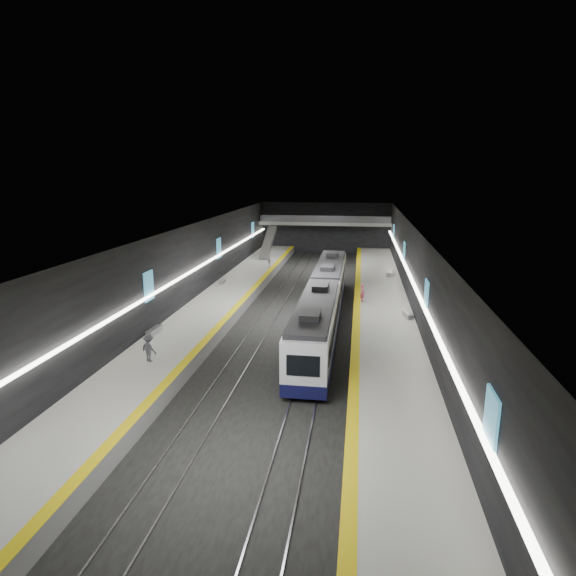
% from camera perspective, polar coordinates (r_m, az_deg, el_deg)
% --- Properties ---
extents(ground, '(70.00, 70.00, 0.00)m').
position_cam_1_polar(ground, '(42.78, 0.99, -3.62)').
color(ground, black).
rests_on(ground, ground).
extents(ceiling, '(20.00, 70.00, 0.04)m').
position_cam_1_polar(ceiling, '(41.12, 1.04, 7.09)').
color(ceiling, beige).
rests_on(ceiling, wall_left).
extents(wall_left, '(0.04, 70.00, 8.00)m').
position_cam_1_polar(wall_left, '(44.17, -11.96, 2.00)').
color(wall_left, black).
rests_on(wall_left, ground).
extents(wall_right, '(0.04, 70.00, 8.00)m').
position_cam_1_polar(wall_right, '(41.69, 14.77, 1.15)').
color(wall_right, black).
rests_on(wall_right, ground).
extents(wall_back, '(20.00, 0.04, 8.00)m').
position_cam_1_polar(wall_back, '(76.18, 4.50, 7.08)').
color(wall_back, black).
rests_on(wall_back, ground).
extents(platform_left, '(5.00, 70.00, 1.00)m').
position_cam_1_polar(platform_left, '(44.21, -8.70, -2.53)').
color(platform_left, slate).
rests_on(platform_left, ground).
extents(tile_surface_left, '(5.00, 70.00, 0.02)m').
position_cam_1_polar(tile_surface_left, '(44.07, -8.72, -1.89)').
color(tile_surface_left, '#ABABA6').
rests_on(tile_surface_left, platform_left).
extents(tactile_strip_left, '(0.60, 70.00, 0.02)m').
position_cam_1_polar(tactile_strip_left, '(43.48, -5.95, -2.01)').
color(tactile_strip_left, '#DDC00B').
rests_on(tactile_strip_left, platform_left).
extents(platform_right, '(5.00, 70.00, 1.00)m').
position_cam_1_polar(platform_right, '(42.36, 11.12, -3.35)').
color(platform_right, slate).
rests_on(platform_right, ground).
extents(tile_surface_right, '(5.00, 70.00, 0.02)m').
position_cam_1_polar(tile_surface_right, '(42.21, 11.15, -2.69)').
color(tile_surface_right, '#ABABA6').
rests_on(tile_surface_right, platform_right).
extents(tactile_strip_right, '(0.60, 70.00, 0.02)m').
position_cam_1_polar(tactile_strip_right, '(42.16, 8.16, -2.58)').
color(tactile_strip_right, '#DDC00B').
rests_on(tactile_strip_right, platform_right).
extents(rails, '(6.52, 70.00, 0.12)m').
position_cam_1_polar(rails, '(42.77, 0.99, -3.54)').
color(rails, gray).
rests_on(rails, ground).
extents(train, '(2.69, 30.04, 3.60)m').
position_cam_1_polar(train, '(40.92, 4.28, -1.26)').
color(train, '#0E0E36').
rests_on(train, ground).
extents(ad_posters, '(19.94, 53.50, 2.20)m').
position_cam_1_polar(ad_posters, '(42.64, 1.19, 2.56)').
color(ad_posters, '#4097C0').
rests_on(ad_posters, wall_left).
extents(cove_light_left, '(0.25, 68.60, 0.12)m').
position_cam_1_polar(cove_light_left, '(44.14, -11.71, 1.73)').
color(cove_light_left, white).
rests_on(cove_light_left, wall_left).
extents(cove_light_right, '(0.25, 68.60, 0.12)m').
position_cam_1_polar(cove_light_right, '(41.71, 14.48, 0.89)').
color(cove_light_right, white).
rests_on(cove_light_right, wall_right).
extents(mezzanine_bridge, '(20.00, 3.00, 1.50)m').
position_cam_1_polar(mezzanine_bridge, '(74.02, 4.40, 7.70)').
color(mezzanine_bridge, gray).
rests_on(mezzanine_bridge, wall_left).
extents(escalator, '(1.20, 7.50, 3.92)m').
position_cam_1_polar(escalator, '(68.43, -2.37, 5.43)').
color(escalator, '#99999E').
rests_on(escalator, platform_left).
extents(bench_left_near, '(0.61, 1.80, 0.43)m').
position_cam_1_polar(bench_left_near, '(37.06, -15.59, -4.94)').
color(bench_left_near, '#99999E').
rests_on(bench_left_near, platform_left).
extents(bench_left_far, '(0.56, 1.63, 0.39)m').
position_cam_1_polar(bench_left_far, '(52.10, -7.82, 0.78)').
color(bench_left_far, '#99999E').
rests_on(bench_left_far, platform_left).
extents(bench_right_near, '(0.80, 1.75, 0.41)m').
position_cam_1_polar(bench_right_near, '(40.83, 14.03, -3.12)').
color(bench_right_near, '#99999E').
rests_on(bench_right_near, platform_right).
extents(bench_right_far, '(0.78, 2.11, 0.50)m').
position_cam_1_polar(bench_right_far, '(56.64, 11.93, 1.71)').
color(bench_right_far, '#99999E').
rests_on(bench_right_far, platform_right).
extents(passenger_right_a, '(0.60, 0.72, 1.68)m').
position_cam_1_polar(passenger_right_a, '(44.69, 8.81, -0.58)').
color(passenger_right_a, '#D54F66').
rests_on(passenger_right_a, platform_right).
extents(passenger_left_a, '(0.55, 0.97, 1.56)m').
position_cam_1_polar(passenger_left_a, '(60.13, -2.25, 3.20)').
color(passenger_left_a, beige).
rests_on(passenger_left_a, platform_left).
extents(passenger_left_b, '(1.29, 1.05, 1.75)m').
position_cam_1_polar(passenger_left_b, '(31.72, -16.16, -6.89)').
color(passenger_left_b, '#414148').
rests_on(passenger_left_b, platform_left).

